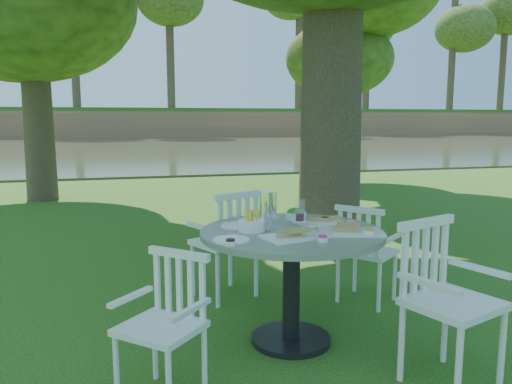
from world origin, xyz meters
TOP-DOWN VIEW (x-y plane):
  - ground at (0.00, 0.00)m, footprint 140.00×140.00m
  - table at (-0.16, -1.35)m, footprint 1.26×1.26m
  - chair_ne at (0.66, -0.81)m, footprint 0.58×0.59m
  - chair_nw at (-0.39, -0.40)m, footprint 0.63×0.61m
  - chair_sw at (-1.05, -1.79)m, footprint 0.57×0.57m
  - chair_se at (0.53, -2.04)m, footprint 0.61×0.59m
  - tableware at (-0.20, -1.28)m, footprint 1.17×0.83m
  - river at (0.00, 23.00)m, footprint 100.00×28.00m
  - far_bank at (0.28, 41.12)m, footprint 100.00×18.00m

SIDE VIEW (x-z plane):
  - ground at x=0.00m, z-range 0.00..0.00m
  - river at x=0.00m, z-range -0.06..0.06m
  - chair_sw at x=-1.05m, z-range 0.07..0.89m
  - chair_ne at x=0.66m, z-range 0.07..0.92m
  - chair_nw at x=-0.39m, z-range 0.08..1.04m
  - chair_se at x=0.53m, z-range 0.08..1.05m
  - table at x=-0.16m, z-range 0.23..1.03m
  - tableware at x=-0.20m, z-range 0.74..0.98m
  - far_bank at x=0.28m, z-range -0.35..14.85m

